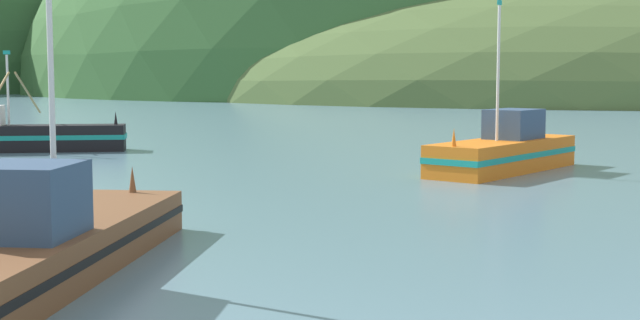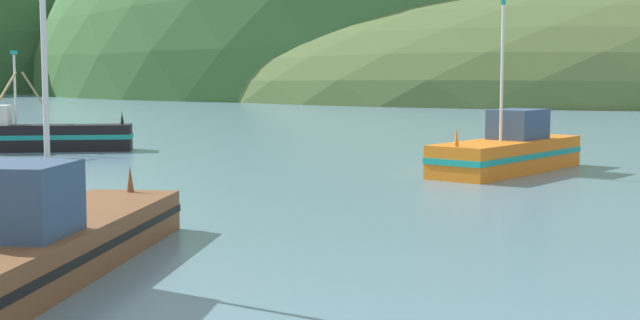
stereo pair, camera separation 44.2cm
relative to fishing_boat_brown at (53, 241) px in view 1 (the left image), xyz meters
name	(u,v)px [view 1 (the left image)]	position (x,y,z in m)	size (l,w,h in m)	color
hill_far_center	(447,92)	(9.37, 160.91, -0.71)	(166.14, 132.91, 102.54)	#386633
hill_far_right	(597,95)	(34.72, 141.85, -0.71)	(153.57, 122.85, 45.08)	#516B38
fishing_boat_brown	(53,241)	(0.00, 0.00, 0.00)	(2.66, 10.95, 6.08)	brown
fishing_boat_orange	(505,151)	(10.62, 20.87, 0.14)	(6.82, 9.04, 7.09)	orange
fishing_boat_black	(12,136)	(-14.28, 26.75, 0.11)	(11.50, 15.75, 5.26)	black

